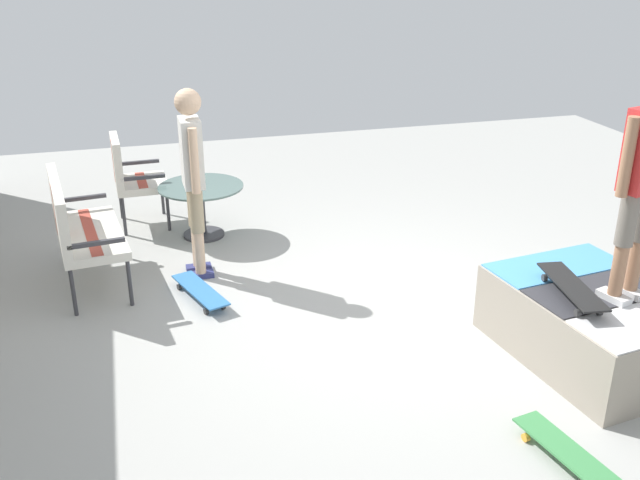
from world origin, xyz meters
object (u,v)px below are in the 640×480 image
Objects in this scene: patio_bench at (76,223)px; skate_ramp at (599,322)px; patio_table at (202,201)px; skateboard_by_bench at (200,291)px; person_watching at (193,169)px; skateboard_spare at (568,453)px; patio_chair_near_house at (130,173)px; skateboard_on_ramp at (572,287)px.

skate_ramp is at bearing -121.19° from patio_bench.
skateboard_by_bench is at bearing 171.69° from patio_table.
person_watching reaches higher than skateboard_by_bench.
skate_ramp is at bearing -129.35° from person_watching.
patio_table reaches higher than skateboard_spare.
patio_chair_near_house reaches higher than skateboard_spare.
patio_bench is (2.33, 3.85, 0.34)m from skate_ramp.
skateboard_spare is (-1.05, 0.93, -0.19)m from skate_ramp.
skateboard_spare is 1.31m from skateboard_on_ramp.
patio_table is (3.22, 2.62, 0.13)m from skate_ramp.
skateboard_by_bench is at bearing 54.69° from skateboard_on_ramp.
skateboard_spare is (-2.80, -1.90, 0.00)m from skateboard_by_bench.
patio_bench is at bearing 56.12° from skateboard_on_ramp.
patio_table is at bearing 39.11° from skate_ramp.
patio_bench is 1.16m from person_watching.
skateboard_spare is at bearing 138.51° from skate_ramp.
skate_ramp is at bearing -82.85° from skateboard_on_ramp.
skateboard_spare is (-4.28, -1.69, -0.32)m from patio_table.
skateboard_on_ramp is at bearing -144.80° from patio_table.
patio_chair_near_house is at bearing 53.97° from patio_table.
patio_table is at bearing 35.20° from skateboard_on_ramp.
patio_table reaches higher than skateboard_by_bench.
patio_table is at bearing 21.52° from skateboard_spare.
patio_bench is at bearing 126.04° from patio_table.
skateboard_by_bench is (-0.59, -1.01, -0.53)m from patio_bench.
patio_table is 1.16m from person_watching.
patio_chair_near_house is at bearing 26.54° from skateboard_spare.
patio_chair_near_house is at bearing 13.80° from skateboard_by_bench.
patio_bench is at bearing 59.90° from skateboard_by_bench.
person_watching reaches higher than patio_chair_near_house.
skateboard_spare is (-4.79, -2.39, -0.53)m from patio_chair_near_house.
skate_ramp is 4.15m from patio_table.
patio_bench is 1.59× the size of skateboard_on_ramp.
skateboard_on_ramp is at bearing -133.31° from person_watching.
patio_table is at bearing -53.96° from patio_bench.
skateboard_by_bench is (-1.48, 0.22, -0.32)m from patio_table.
skateboard_on_ramp is (-1.78, -2.52, 0.56)m from skateboard_by_bench.
skateboard_on_ramp is (-0.04, 0.32, 0.36)m from skate_ramp.
skate_ramp is at bearing -121.57° from skateboard_by_bench.
patio_bench is 1.53m from patio_table.
patio_bench reaches higher than patio_table.
patio_bench is 1.50m from patio_chair_near_house.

